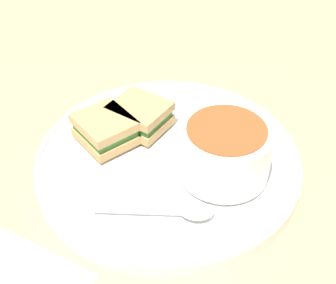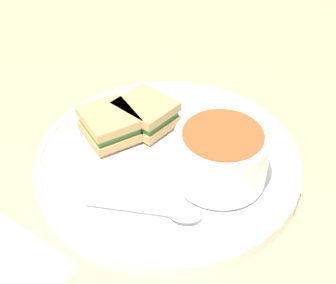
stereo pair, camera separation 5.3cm
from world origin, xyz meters
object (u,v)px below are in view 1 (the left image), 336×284
Objects in this scene: soup_bowl at (225,151)px; sandwich_half_near at (140,115)px; spoon at (187,211)px; sandwich_half_far at (105,129)px.

soup_bowl is 1.16× the size of sandwich_half_near.
soup_bowl reaches higher than spoon.
spoon is 0.15m from sandwich_half_far.
spoon is 0.15m from sandwich_half_near.
sandwich_half_near is 0.05m from sandwich_half_far.
soup_bowl is at bearing 58.39° from spoon.
sandwich_half_near is at bearing 112.78° from spoon.
soup_bowl is 0.15m from sandwich_half_far.
sandwich_half_near is 0.99× the size of sandwich_half_far.
sandwich_half_far is (0.14, -0.05, -0.01)m from soup_bowl.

